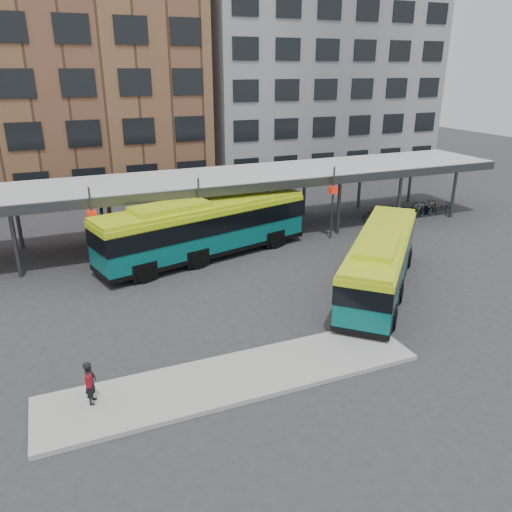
{
  "coord_description": "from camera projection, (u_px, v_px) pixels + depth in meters",
  "views": [
    {
      "loc": [
        -10.8,
        -17.58,
        10.73
      ],
      "look_at": [
        -1.73,
        4.14,
        1.8
      ],
      "focal_mm": 35.0,
      "sensor_mm": 36.0,
      "label": 1
    }
  ],
  "objects": [
    {
      "name": "building_grey",
      "position": [
        309.0,
        74.0,
        52.68
      ],
      "size": [
        24.0,
        14.0,
        20.0
      ],
      "primitive_type": "cube",
      "color": "slate",
      "rests_on": "ground"
    },
    {
      "name": "building_brick",
      "position": [
        43.0,
        64.0,
        42.97
      ],
      "size": [
        26.0,
        14.0,
        22.0
      ],
      "primitive_type": "cube",
      "color": "brown",
      "rests_on": "ground"
    },
    {
      "name": "bus_rear",
      "position": [
        204.0,
        227.0,
        29.42
      ],
      "size": [
        13.4,
        6.02,
        3.62
      ],
      "rotation": [
        0.0,
        0.0,
        0.26
      ],
      "color": "#075655",
      "rests_on": "ground"
    },
    {
      "name": "bus_front",
      "position": [
        380.0,
        260.0,
        25.1
      ],
      "size": [
        9.66,
        10.03,
        3.17
      ],
      "rotation": [
        0.0,
        0.0,
        0.81
      ],
      "color": "#075655",
      "rests_on": "ground"
    },
    {
      "name": "boarding_island",
      "position": [
        236.0,
        377.0,
        18.26
      ],
      "size": [
        14.0,
        3.0,
        0.18
      ],
      "primitive_type": "cube",
      "color": "gray",
      "rests_on": "ground"
    },
    {
      "name": "bike_rack",
      "position": [
        407.0,
        211.0,
        38.07
      ],
      "size": [
        8.1,
        1.74,
        1.05
      ],
      "color": "slate",
      "rests_on": "ground"
    },
    {
      "name": "ground",
      "position": [
        326.0,
        317.0,
        22.86
      ],
      "size": [
        120.0,
        120.0,
        0.0
      ],
      "primitive_type": "plane",
      "color": "#28282B",
      "rests_on": "ground"
    },
    {
      "name": "pedestrian",
      "position": [
        90.0,
        382.0,
        16.48
      ],
      "size": [
        0.51,
        0.66,
        1.56
      ],
      "rotation": [
        0.0,
        0.0,
        1.3
      ],
      "color": "black",
      "rests_on": "boarding_island"
    },
    {
      "name": "canopy",
      "position": [
        228.0,
        179.0,
        32.56
      ],
      "size": [
        40.0,
        6.53,
        4.8
      ],
      "color": "#999B9E",
      "rests_on": "ground"
    }
  ]
}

